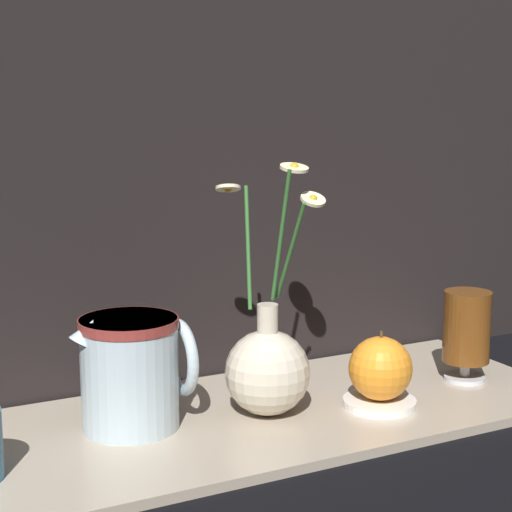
{
  "coord_description": "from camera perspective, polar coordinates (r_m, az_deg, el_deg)",
  "views": [
    {
      "loc": [
        -0.46,
        -0.91,
        0.4
      ],
      "look_at": [
        0.0,
        0.0,
        0.21
      ],
      "focal_mm": 60.0,
      "sensor_mm": 36.0,
      "label": 1
    }
  ],
  "objects": [
    {
      "name": "vase_with_flowers",
      "position": [
        1.07,
        0.79,
        -7.46
      ],
      "size": [
        0.14,
        0.11,
        0.31
      ],
      "color": "beige",
      "rests_on": "shelf"
    },
    {
      "name": "shelf",
      "position": [
        1.1,
        -0.23,
        -10.74
      ],
      "size": [
        0.85,
        0.32,
        0.01
      ],
      "color": "tan",
      "rests_on": "ground_plane"
    },
    {
      "name": "tea_glass",
      "position": [
        1.23,
        13.87,
        -4.76
      ],
      "size": [
        0.07,
        0.07,
        0.13
      ],
      "color": "silver",
      "rests_on": "shelf"
    },
    {
      "name": "ceramic_pitcher",
      "position": [
        1.04,
        -8.26,
        -7.39
      ],
      "size": [
        0.14,
        0.12,
        0.15
      ],
      "color": "silver",
      "rests_on": "shelf"
    },
    {
      "name": "ground_plane",
      "position": [
        1.1,
        -0.23,
        -11.03
      ],
      "size": [
        6.0,
        6.0,
        0.0
      ],
      "primitive_type": "plane",
      "color": "black"
    },
    {
      "name": "orange_fruit",
      "position": [
        1.11,
        8.29,
        -7.42
      ],
      "size": [
        0.08,
        0.08,
        0.09
      ],
      "color": "orange",
      "rests_on": "saucer_plate"
    },
    {
      "name": "saucer_plate",
      "position": [
        1.13,
        8.23,
        -9.66
      ],
      "size": [
        0.09,
        0.09,
        0.01
      ],
      "color": "white",
      "rests_on": "shelf"
    }
  ]
}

